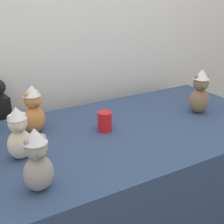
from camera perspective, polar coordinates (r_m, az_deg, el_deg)
wall_back at (r=2.16m, az=-10.05°, el=17.69°), size 7.00×0.08×2.60m
display_table at (r=1.85m, az=0.00°, el=-14.03°), size 1.98×0.94×0.73m
teddy_bear_mocha at (r=1.96m, az=16.32°, el=3.66°), size 0.15×0.14×0.28m
teddy_bear_cream at (r=1.42m, az=-17.22°, el=-3.97°), size 0.12×0.11×0.25m
teddy_bear_ash at (r=1.18m, az=-13.94°, el=-8.97°), size 0.13×0.12×0.26m
teddy_bear_ginger at (r=1.67m, az=-14.63°, el=0.43°), size 0.15×0.14×0.27m
party_cup_red at (r=1.66m, az=-1.38°, el=-1.78°), size 0.08×0.08×0.11m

